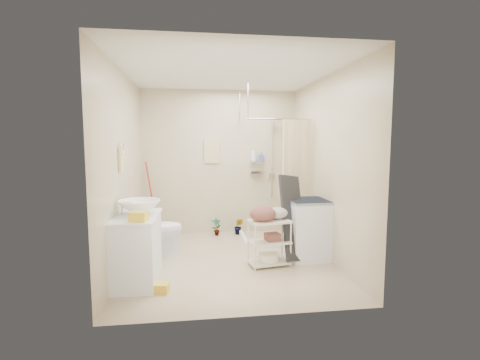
# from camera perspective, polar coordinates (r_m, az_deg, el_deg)

# --- Properties ---
(floor) EXTENTS (3.20, 3.20, 0.00)m
(floor) POSITION_cam_1_polar(r_m,az_deg,el_deg) (5.03, -1.79, -13.10)
(floor) COLOR #C3B092
(floor) RESTS_ON ground
(ceiling) EXTENTS (2.80, 3.20, 0.04)m
(ceiling) POSITION_cam_1_polar(r_m,az_deg,el_deg) (4.84, -1.90, 17.36)
(ceiling) COLOR silver
(ceiling) RESTS_ON ground
(wall_back) EXTENTS (2.80, 0.04, 2.60)m
(wall_back) POSITION_cam_1_polar(r_m,az_deg,el_deg) (6.35, -3.29, 2.90)
(wall_back) COLOR beige
(wall_back) RESTS_ON ground
(wall_front) EXTENTS (2.80, 0.04, 2.60)m
(wall_front) POSITION_cam_1_polar(r_m,az_deg,el_deg) (3.18, 1.04, -0.27)
(wall_front) COLOR beige
(wall_front) RESTS_ON ground
(wall_left) EXTENTS (0.04, 3.20, 2.60)m
(wall_left) POSITION_cam_1_polar(r_m,az_deg,el_deg) (4.83, -18.61, 1.58)
(wall_left) COLOR beige
(wall_left) RESTS_ON ground
(wall_right) EXTENTS (0.04, 3.20, 2.60)m
(wall_right) POSITION_cam_1_polar(r_m,az_deg,el_deg) (5.10, 14.03, 1.94)
(wall_right) COLOR beige
(wall_right) RESTS_ON ground
(vanity) EXTENTS (0.53, 0.92, 0.80)m
(vanity) POSITION_cam_1_polar(r_m,az_deg,el_deg) (4.39, -16.54, -10.73)
(vanity) COLOR silver
(vanity) RESTS_ON ground
(sink) EXTENTS (0.62, 0.62, 0.17)m
(sink) POSITION_cam_1_polar(r_m,az_deg,el_deg) (4.34, -16.16, -4.28)
(sink) COLOR white
(sink) RESTS_ON vanity
(counter_basket) EXTENTS (0.22, 0.19, 0.10)m
(counter_basket) POSITION_cam_1_polar(r_m,az_deg,el_deg) (3.96, -16.26, -5.76)
(counter_basket) COLOR yellow
(counter_basket) RESTS_ON vanity
(floor_basket) EXTENTS (0.30, 0.25, 0.14)m
(floor_basket) POSITION_cam_1_polar(r_m,az_deg,el_deg) (4.13, -12.93, -16.58)
(floor_basket) COLOR yellow
(floor_basket) RESTS_ON ground
(toilet) EXTENTS (0.79, 0.50, 0.76)m
(toilet) POSITION_cam_1_polar(r_m,az_deg,el_deg) (5.35, -13.55, -7.82)
(toilet) COLOR white
(toilet) RESTS_ON ground
(mop) EXTENTS (0.14, 0.14, 1.33)m
(mop) POSITION_cam_1_polar(r_m,az_deg,el_deg) (6.34, -14.65, -3.09)
(mop) COLOR #AE2C1F
(mop) RESTS_ON ground
(potted_plant_a) EXTENTS (0.19, 0.16, 0.32)m
(potted_plant_a) POSITION_cam_1_polar(r_m,az_deg,el_deg) (6.29, -3.88, -7.67)
(potted_plant_a) COLOR brown
(potted_plant_a) RESTS_ON ground
(potted_plant_b) EXTENTS (0.20, 0.18, 0.30)m
(potted_plant_b) POSITION_cam_1_polar(r_m,az_deg,el_deg) (6.35, -0.22, -7.61)
(potted_plant_b) COLOR #983D23
(potted_plant_b) RESTS_ON ground
(hanging_towel) EXTENTS (0.28, 0.03, 0.42)m
(hanging_towel) POSITION_cam_1_polar(r_m,az_deg,el_deg) (6.32, -4.64, 4.68)
(hanging_towel) COLOR beige
(hanging_towel) RESTS_ON wall_back
(towel_ring) EXTENTS (0.04, 0.22, 0.34)m
(towel_ring) POSITION_cam_1_polar(r_m,az_deg,el_deg) (4.62, -18.91, 3.50)
(towel_ring) COLOR #D9CA86
(towel_ring) RESTS_ON wall_left
(tp_holder) EXTENTS (0.08, 0.12, 0.14)m
(tp_holder) POSITION_cam_1_polar(r_m,az_deg,el_deg) (4.95, -17.82, -5.07)
(tp_holder) COLOR white
(tp_holder) RESTS_ON wall_left
(shower) EXTENTS (1.10, 1.10, 2.10)m
(shower) POSITION_cam_1_polar(r_m,az_deg,el_deg) (5.96, 5.31, 0.26)
(shower) COLOR silver
(shower) RESTS_ON ground
(shampoo_bottle_a) EXTENTS (0.12, 0.12, 0.24)m
(shampoo_bottle_a) POSITION_cam_1_polar(r_m,az_deg,el_deg) (6.36, 2.20, 4.18)
(shampoo_bottle_a) COLOR silver
(shampoo_bottle_a) RESTS_ON shower
(shampoo_bottle_b) EXTENTS (0.10, 0.10, 0.17)m
(shampoo_bottle_b) POSITION_cam_1_polar(r_m,az_deg,el_deg) (6.39, 3.50, 3.85)
(shampoo_bottle_b) COLOR #445B9B
(shampoo_bottle_b) RESTS_ON shower
(washing_machine) EXTENTS (0.61, 0.63, 0.85)m
(washing_machine) POSITION_cam_1_polar(r_m,az_deg,el_deg) (5.14, 11.07, -7.85)
(washing_machine) COLOR silver
(washing_machine) RESTS_ON ground
(laundry_rack) EXTENTS (0.59, 0.41, 0.75)m
(laundry_rack) POSITION_cam_1_polar(r_m,az_deg,el_deg) (4.76, 4.82, -9.51)
(laundry_rack) COLOR beige
(laundry_rack) RESTS_ON ground
(ironing_board) EXTENTS (0.36, 0.25, 1.25)m
(ironing_board) POSITION_cam_1_polar(r_m,az_deg,el_deg) (4.91, 8.61, -6.09)
(ironing_board) COLOR black
(ironing_board) RESTS_ON ground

